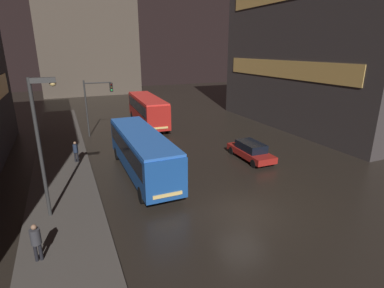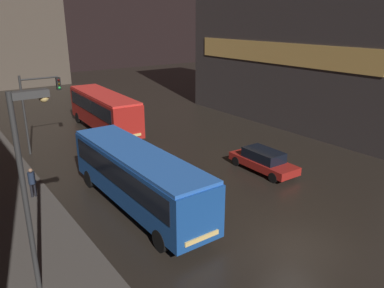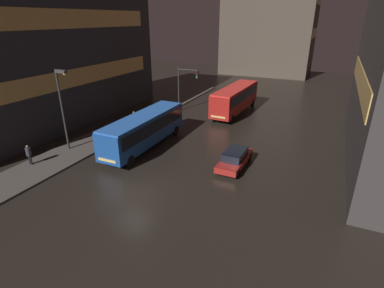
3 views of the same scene
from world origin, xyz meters
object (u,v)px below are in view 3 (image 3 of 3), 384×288
object	(u,v)px
car_taxi	(235,158)
traffic_light_main	(185,82)
street_lamp_sidewalk	(62,98)
bus_near	(144,128)
pedestrian_near	(29,153)
pedestrian_mid	(134,117)
bus_far	(235,97)

from	to	relation	value
car_taxi	traffic_light_main	distance (m)	16.35
street_lamp_sidewalk	bus_near	bearing A→B (deg)	32.14
car_taxi	pedestrian_near	xyz separation A→B (m)	(-15.20, -7.01, 0.44)
bus_near	pedestrian_mid	size ratio (longest dim) A/B	6.53
traffic_light_main	pedestrian_mid	bearing A→B (deg)	-108.95
car_taxi	street_lamp_sidewalk	world-z (taller)	street_lamp_sidewalk
bus_near	pedestrian_mid	xyz separation A→B (m)	(-4.20, 4.24, -0.80)
car_taxi	street_lamp_sidewalk	size ratio (longest dim) A/B	0.66
car_taxi	pedestrian_mid	size ratio (longest dim) A/B	2.88
pedestrian_mid	street_lamp_sidewalk	distance (m)	8.86
car_taxi	traffic_light_main	world-z (taller)	traffic_light_main
bus_near	pedestrian_near	world-z (taller)	bus_near
pedestrian_mid	traffic_light_main	xyz separation A→B (m)	(2.62, 7.63, 2.71)
street_lamp_sidewalk	traffic_light_main	bearing A→B (deg)	74.96
car_taxi	bus_near	bearing A→B (deg)	-1.30
bus_far	pedestrian_near	bearing A→B (deg)	66.31
car_taxi	pedestrian_near	world-z (taller)	pedestrian_near
bus_near	pedestrian_near	size ratio (longest dim) A/B	6.34
bus_near	traffic_light_main	bearing A→B (deg)	-82.58
pedestrian_near	street_lamp_sidewalk	world-z (taller)	street_lamp_sidewalk
pedestrian_near	pedestrian_mid	bearing A→B (deg)	-12.91
bus_near	bus_far	distance (m)	14.76
street_lamp_sidewalk	pedestrian_mid	bearing A→B (deg)	78.91
bus_far	traffic_light_main	size ratio (longest dim) A/B	1.90
bus_far	traffic_light_main	bearing A→B (deg)	23.74
bus_far	pedestrian_near	distance (m)	23.96
pedestrian_mid	street_lamp_sidewalk	world-z (taller)	street_lamp_sidewalk
pedestrian_mid	street_lamp_sidewalk	xyz separation A→B (m)	(-1.54, -7.84, 3.84)
car_taxi	pedestrian_mid	xyz separation A→B (m)	(-13.06, 4.57, 0.39)
pedestrian_near	traffic_light_main	size ratio (longest dim) A/B	0.30
pedestrian_near	traffic_light_main	distance (m)	19.96
bus_far	pedestrian_mid	world-z (taller)	bus_far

